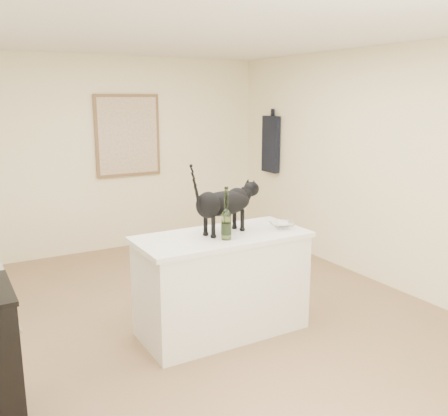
# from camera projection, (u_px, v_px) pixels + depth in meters

# --- Properties ---
(floor) EXTENTS (5.50, 5.50, 0.00)m
(floor) POSITION_uv_depth(u_px,v_px,m) (202.00, 324.00, 4.60)
(floor) COLOR #956B4F
(floor) RESTS_ON ground
(ceiling) EXTENTS (5.50, 5.50, 0.00)m
(ceiling) POSITION_uv_depth(u_px,v_px,m) (199.00, 29.00, 4.03)
(ceiling) COLOR white
(ceiling) RESTS_ON ground
(wall_back) EXTENTS (4.50, 0.00, 4.50)m
(wall_back) POSITION_uv_depth(u_px,v_px,m) (106.00, 155.00, 6.64)
(wall_back) COLOR #FEEFC5
(wall_back) RESTS_ON ground
(wall_right) EXTENTS (0.00, 5.50, 5.50)m
(wall_right) POSITION_uv_depth(u_px,v_px,m) (384.00, 168.00, 5.41)
(wall_right) COLOR #FEEFC5
(wall_right) RESTS_ON ground
(island_base) EXTENTS (1.44, 0.67, 0.86)m
(island_base) POSITION_uv_depth(u_px,v_px,m) (222.00, 286.00, 4.38)
(island_base) COLOR white
(island_base) RESTS_ON floor
(island_top) EXTENTS (1.50, 0.70, 0.04)m
(island_top) POSITION_uv_depth(u_px,v_px,m) (222.00, 237.00, 4.28)
(island_top) COLOR white
(island_top) RESTS_ON island_base
(artwork_frame) EXTENTS (0.90, 0.03, 1.10)m
(artwork_frame) POSITION_uv_depth(u_px,v_px,m) (128.00, 136.00, 6.70)
(artwork_frame) COLOR brown
(artwork_frame) RESTS_ON wall_back
(artwork_canvas) EXTENTS (0.82, 0.00, 1.02)m
(artwork_canvas) POSITION_uv_depth(u_px,v_px,m) (128.00, 136.00, 6.69)
(artwork_canvas) COLOR beige
(artwork_canvas) RESTS_ON wall_back
(hanging_garment) EXTENTS (0.08, 0.34, 0.80)m
(hanging_garment) POSITION_uv_depth(u_px,v_px,m) (271.00, 144.00, 7.09)
(hanging_garment) COLOR black
(hanging_garment) RESTS_ON wall_right
(black_cat) EXTENTS (0.71, 0.34, 0.47)m
(black_cat) POSITION_uv_depth(u_px,v_px,m) (223.00, 207.00, 4.27)
(black_cat) COLOR black
(black_cat) RESTS_ON island_top
(wine_bottle) EXTENTS (0.10, 0.10, 0.39)m
(wine_bottle) POSITION_uv_depth(u_px,v_px,m) (226.00, 217.00, 4.09)
(wine_bottle) COLOR #3C6126
(wine_bottle) RESTS_ON island_top
(glass_bowl) EXTENTS (0.28, 0.28, 0.06)m
(glass_bowl) POSITION_uv_depth(u_px,v_px,m) (282.00, 225.00, 4.47)
(glass_bowl) COLOR white
(glass_bowl) RESTS_ON island_top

